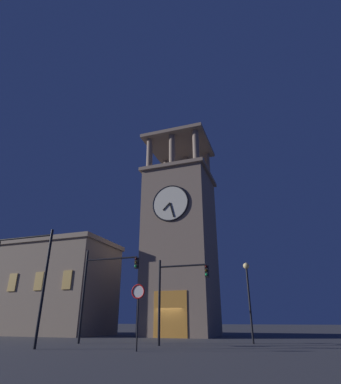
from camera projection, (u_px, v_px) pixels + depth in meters
ground_plane at (170, 338)px, 27.40m from camera, size 200.00×200.00×0.00m
clocktower at (181, 244)px, 33.56m from camera, size 7.38×7.44×24.11m
adjacent_wing_building at (39, 288)px, 35.40m from camera, size 17.32×8.13×9.79m
traffic_signal_near at (101, 280)px, 21.87m from camera, size 4.28×0.41×6.30m
traffic_signal_mid at (29, 266)px, 18.86m from camera, size 4.52×0.41×6.71m
traffic_signal_far at (176, 287)px, 19.97m from camera, size 3.43×0.41×5.24m
street_lamp at (248, 286)px, 21.85m from camera, size 0.44×0.44×5.34m
no_horn_sign at (138, 297)px, 16.51m from camera, size 0.78×0.14×3.28m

